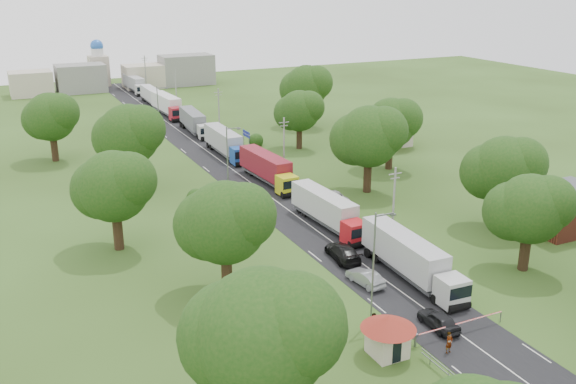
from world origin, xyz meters
TOP-DOWN VIEW (x-y plane):
  - ground at (0.00, 0.00)m, footprint 260.00×260.00m
  - road at (0.00, 20.00)m, footprint 8.00×200.00m
  - boom_barrier at (-1.36, -25.00)m, footprint 9.22×0.35m
  - guard_booth at (-7.20, -25.00)m, footprint 4.40×4.40m
  - info_sign at (5.20, 35.00)m, footprint 0.12×3.10m
  - pole_1 at (5.50, -7.00)m, footprint 1.60×0.24m
  - pole_2 at (5.50, 21.00)m, footprint 1.60×0.24m
  - pole_3 at (5.50, 49.00)m, footprint 1.60×0.24m
  - pole_4 at (5.50, 77.00)m, footprint 1.60×0.24m
  - pole_5 at (5.50, 105.00)m, footprint 1.60×0.24m
  - lamp_0 at (-5.35, -20.00)m, footprint 2.03×0.22m
  - lamp_1 at (-5.35, 15.00)m, footprint 2.03×0.22m
  - lamp_2 at (-5.35, 50.00)m, footprint 2.03×0.22m
  - tree_2 at (13.99, -17.86)m, footprint 8.00×8.00m
  - tree_3 at (19.99, -7.84)m, footprint 8.80×8.80m
  - tree_4 at (12.99, 10.17)m, footprint 9.60×9.60m
  - tree_5 at (21.99, 18.16)m, footprint 8.80×8.80m
  - tree_6 at (14.99, 35.14)m, footprint 8.00×8.00m
  - tree_7 at (23.99, 50.17)m, footprint 9.60×9.60m
  - tree_9 at (-20.01, -29.83)m, footprint 9.60×9.60m
  - tree_10 at (-15.01, -9.84)m, footprint 8.80×8.80m
  - tree_11 at (-22.01, 5.16)m, footprint 8.80×8.80m
  - tree_12 at (-16.01, 25.17)m, footprint 9.60×9.60m
  - tree_13 at (-24.01, 45.16)m, footprint 8.80×8.80m
  - house_brick at (26.00, -12.00)m, footprint 8.60×6.60m
  - house_cream at (30.00, 30.00)m, footprint 10.08×10.08m
  - distant_town at (0.68, 110.00)m, footprint 52.00×8.00m
  - church at (-4.00, 118.00)m, footprint 5.00×5.00m
  - truck_0 at (2.36, -14.54)m, footprint 3.08×15.02m
  - truck_1 at (1.75, 0.94)m, footprint 3.01×14.29m
  - truck_2 at (2.27, 19.56)m, footprint 3.26×14.85m
  - truck_3 at (1.91, 36.26)m, footprint 2.68×14.98m
  - truck_4 at (2.26, 54.15)m, footprint 3.26×14.46m
  - truck_5 at (1.98, 71.78)m, footprint 3.39×15.47m
  - truck_6 at (2.11, 85.93)m, footprint 2.37×13.47m
  - truck_7 at (2.28, 103.82)m, footprint 3.18×14.34m
  - car_lane_front at (-1.00, -23.50)m, footprint 1.88×4.44m
  - car_lane_mid at (-2.28, -13.92)m, footprint 2.09×4.59m
  - car_lane_rear at (-1.32, -7.98)m, footprint 2.96×5.96m
  - car_verge_near at (6.48, 7.96)m, footprint 3.17×6.01m
  - car_verge_far at (6.98, 28.71)m, footprint 1.80×4.42m
  - pedestrian_near at (-2.65, -26.89)m, footprint 0.73×0.54m
  - pedestrian_booth at (-6.50, -22.00)m, footprint 1.13×1.18m

SIDE VIEW (x-z plane):
  - ground at x=0.00m, z-range 0.00..0.00m
  - road at x=0.00m, z-range -0.02..0.02m
  - car_lane_mid at x=-2.28m, z-range 0.00..1.46m
  - car_lane_front at x=-1.00m, z-range 0.00..1.50m
  - car_verge_far at x=6.98m, z-range 0.00..1.50m
  - car_verge_near at x=6.48m, z-range 0.00..1.61m
  - car_lane_rear at x=-1.32m, z-range 0.00..1.67m
  - boom_barrier at x=-1.36m, z-range 0.30..1.48m
  - pedestrian_near at x=-2.65m, z-range 0.00..1.81m
  - pedestrian_booth at x=-6.50m, z-range 0.00..1.91m
  - truck_6 at x=2.11m, z-range 0.11..3.85m
  - truck_1 at x=1.75m, z-range 0.12..4.07m
  - truck_7 at x=2.28m, z-range 0.12..4.08m
  - truck_4 at x=2.26m, z-range 0.12..4.11m
  - guard_booth at x=-7.20m, z-range 0.44..3.89m
  - truck_2 at x=2.27m, z-range 0.13..4.23m
  - truck_3 at x=1.91m, z-range 0.13..4.28m
  - truck_0 at x=2.36m, z-range 0.13..4.28m
  - truck_5 at x=1.98m, z-range 0.13..4.40m
  - house_brick at x=26.00m, z-range 0.05..5.25m
  - info_sign at x=5.20m, z-range 0.95..5.05m
  - distant_town at x=0.68m, z-range -0.51..7.49m
  - house_cream at x=30.00m, z-range 0.74..6.54m
  - pole_1 at x=5.50m, z-range 0.18..9.18m
  - pole_2 at x=5.50m, z-range 0.18..9.18m
  - pole_3 at x=5.50m, z-range 0.18..9.18m
  - pole_4 at x=5.50m, z-range 0.18..9.18m
  - pole_5 at x=5.50m, z-range 0.18..9.18m
  - church at x=-4.00m, z-range -0.76..11.54m
  - lamp_0 at x=-5.35m, z-range 0.55..10.55m
  - lamp_1 at x=-5.35m, z-range 0.55..10.55m
  - lamp_2 at x=-5.35m, z-range 0.55..10.55m
  - tree_2 at x=13.99m, z-range 1.55..11.65m
  - tree_6 at x=14.99m, z-range 1.55..11.65m
  - tree_3 at x=19.99m, z-range 1.69..12.76m
  - tree_5 at x=21.99m, z-range 1.69..12.76m
  - tree_10 at x=-15.01m, z-range 1.69..12.76m
  - tree_11 at x=-22.01m, z-range 1.69..12.76m
  - tree_13 at x=-24.01m, z-range 1.69..12.76m
  - tree_4 at x=12.99m, z-range 1.83..13.88m
  - tree_7 at x=23.99m, z-range 1.83..13.88m
  - tree_9 at x=-20.01m, z-range 1.83..13.88m
  - tree_12 at x=-16.01m, z-range 1.83..13.88m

